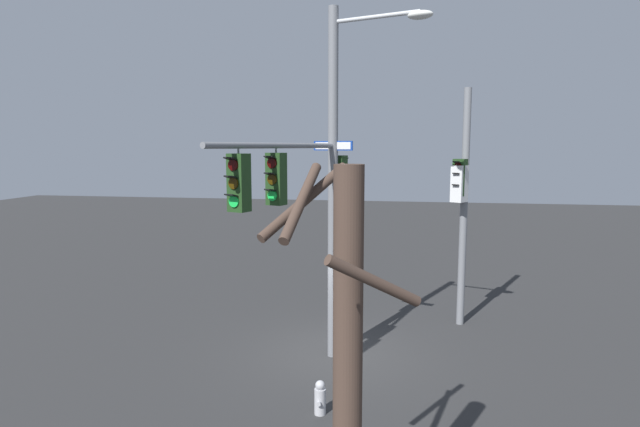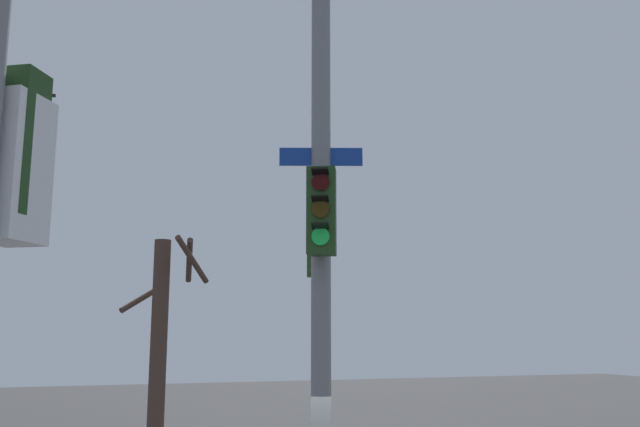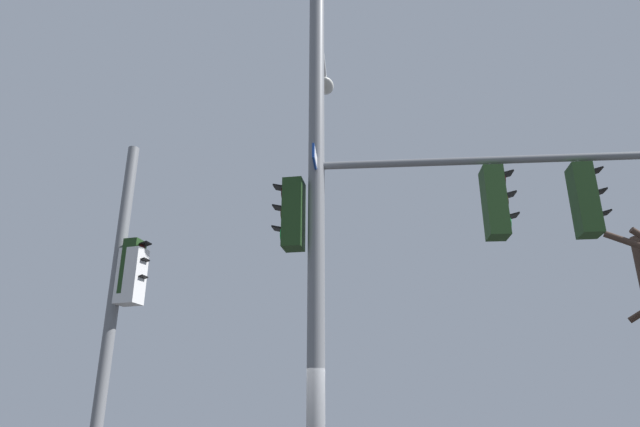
{
  "view_description": "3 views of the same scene",
  "coord_description": "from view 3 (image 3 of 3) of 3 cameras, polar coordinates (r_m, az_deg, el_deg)",
  "views": [
    {
      "loc": [
        -13.38,
        -1.85,
        5.55
      ],
      "look_at": [
        -0.61,
        0.31,
        3.89
      ],
      "focal_mm": 29.36,
      "sensor_mm": 36.0,
      "label": 1
    },
    {
      "loc": [
        8.03,
        -2.85,
        3.24
      ],
      "look_at": [
        0.04,
        -0.02,
        4.77
      ],
      "focal_mm": 37.92,
      "sensor_mm": 36.0,
      "label": 2
    },
    {
      "loc": [
        1.69,
        7.58,
        1.87
      ],
      "look_at": [
        -0.24,
        -0.15,
        4.86
      ],
      "focal_mm": 30.56,
      "sensor_mm": 36.0,
      "label": 3
    }
  ],
  "objects": [
    {
      "name": "main_signal_pole_assembly",
      "position": [
        8.4,
        5.65,
        0.88
      ],
      "size": [
        5.4,
        4.07,
        8.98
      ],
      "rotation": [
        0.0,
        0.0,
        2.82
      ],
      "color": "slate",
      "rests_on": "ground"
    },
    {
      "name": "secondary_pole_assembly",
      "position": [
        11.31,
        -20.17,
        -8.29
      ],
      "size": [
        0.73,
        0.57,
        7.29
      ],
      "rotation": [
        0.0,
        0.0,
        2.58
      ],
      "color": "slate",
      "rests_on": "ground"
    }
  ]
}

